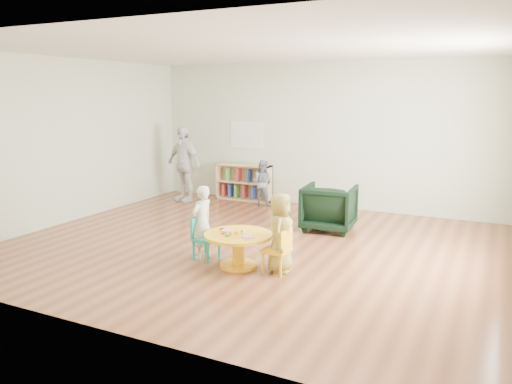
% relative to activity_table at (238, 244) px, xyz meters
% --- Properties ---
extents(room, '(7.10, 7.00, 2.80)m').
position_rel_activity_table_xyz_m(room, '(-0.24, 0.88, 1.59)').
color(room, brown).
rests_on(room, ground).
extents(activity_table, '(0.88, 0.88, 0.48)m').
position_rel_activity_table_xyz_m(activity_table, '(0.00, 0.00, 0.00)').
color(activity_table, yellow).
rests_on(activity_table, ground).
extents(kid_chair_left, '(0.35, 0.35, 0.57)m').
position_rel_activity_table_xyz_m(kid_chair_left, '(-0.56, 0.07, 0.00)').
color(kid_chair_left, teal).
rests_on(kid_chair_left, ground).
extents(kid_chair_right, '(0.32, 0.32, 0.57)m').
position_rel_activity_table_xyz_m(kid_chair_right, '(0.57, 0.02, 0.00)').
color(kid_chair_right, yellow).
rests_on(kid_chair_right, ground).
extents(bookshelf, '(1.20, 0.30, 0.75)m').
position_rel_activity_table_xyz_m(bookshelf, '(-1.87, 3.74, 0.06)').
color(bookshelf, tan).
rests_on(bookshelf, ground).
extents(alphabet_poster, '(0.74, 0.01, 0.54)m').
position_rel_activity_table_xyz_m(alphabet_poster, '(-1.86, 3.86, 1.05)').
color(alphabet_poster, white).
rests_on(alphabet_poster, ground).
extents(armchair, '(0.86, 0.88, 0.75)m').
position_rel_activity_table_xyz_m(armchair, '(0.49, 2.21, 0.07)').
color(armchair, black).
rests_on(armchair, ground).
extents(child_left, '(0.30, 0.40, 1.00)m').
position_rel_activity_table_xyz_m(child_left, '(-0.60, 0.09, 0.20)').
color(child_left, silver).
rests_on(child_left, ground).
extents(child_right, '(0.42, 0.55, 1.00)m').
position_rel_activity_table_xyz_m(child_right, '(0.55, 0.08, 0.20)').
color(child_right, yellow).
rests_on(child_right, ground).
extents(toddler, '(0.45, 0.36, 0.91)m').
position_rel_activity_table_xyz_m(toddler, '(-1.29, 3.42, 0.15)').
color(toddler, '#18213E').
rests_on(toddler, ground).
extents(adult_caretaker, '(0.98, 0.59, 1.56)m').
position_rel_activity_table_xyz_m(adult_caretaker, '(-2.91, 3.07, 0.47)').
color(adult_caretaker, silver).
rests_on(adult_caretaker, ground).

